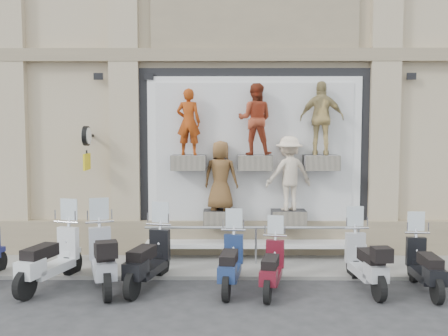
{
  "coord_description": "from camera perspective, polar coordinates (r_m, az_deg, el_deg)",
  "views": [
    {
      "loc": [
        -0.66,
        -9.05,
        3.11
      ],
      "look_at": [
        -0.72,
        1.9,
        2.25
      ],
      "focal_mm": 40.0,
      "sensor_mm": 36.0,
      "label": 1
    }
  ],
  "objects": [
    {
      "name": "shop_vitrine",
      "position": [
        11.84,
        4.08,
        0.99
      ],
      "size": [
        5.6,
        0.95,
        4.3
      ],
      "color": "black",
      "rests_on": "ground"
    },
    {
      "name": "scooter_b",
      "position": [
        10.42,
        -19.31,
        -8.38
      ],
      "size": [
        1.15,
        2.14,
        1.67
      ],
      "primitive_type": null,
      "rotation": [
        0.0,
        0.0,
        -0.28
      ],
      "color": "silver",
      "rests_on": "ground"
    },
    {
      "name": "building",
      "position": [
        16.32,
        2.71,
        14.68
      ],
      "size": [
        14.0,
        8.6,
        12.0
      ],
      "primitive_type": null,
      "color": "tan",
      "rests_on": "ground"
    },
    {
      "name": "clock_sign_bracket",
      "position": [
        11.97,
        -15.42,
        2.85
      ],
      "size": [
        0.1,
        0.8,
        1.02
      ],
      "color": "black",
      "rests_on": "ground"
    },
    {
      "name": "scooter_c",
      "position": [
        10.03,
        -13.71,
        -8.66
      ],
      "size": [
        1.25,
        2.18,
        1.7
      ],
      "primitive_type": null,
      "rotation": [
        0.0,
        0.0,
        0.33
      ],
      "color": "#9DA0AA",
      "rests_on": "ground"
    },
    {
      "name": "scooter_h",
      "position": [
        10.33,
        22.02,
        -9.16
      ],
      "size": [
        0.62,
        1.82,
        1.46
      ],
      "primitive_type": null,
      "rotation": [
        0.0,
        0.0,
        -0.05
      ],
      "color": "black",
      "rests_on": "ground"
    },
    {
      "name": "ground",
      "position": [
        9.59,
        4.37,
        -14.45
      ],
      "size": [
        90.0,
        90.0,
        0.0
      ],
      "primitive_type": "plane",
      "color": "#2B2B2E",
      "rests_on": "ground"
    },
    {
      "name": "scooter_f",
      "position": [
        9.63,
        5.51,
        -10.05
      ],
      "size": [
        0.85,
        1.78,
        1.39
      ],
      "primitive_type": null,
      "rotation": [
        0.0,
        0.0,
        -0.21
      ],
      "color": "#540E1A",
      "rests_on": "ground"
    },
    {
      "name": "guard_rail",
      "position": [
        11.38,
        3.67,
        -8.96
      ],
      "size": [
        5.06,
        0.1,
        0.93
      ],
      "primitive_type": null,
      "color": "#9EA0A5",
      "rests_on": "ground"
    },
    {
      "name": "scooter_g",
      "position": [
        10.13,
        15.87,
        -9.06
      ],
      "size": [
        0.72,
        1.93,
        1.53
      ],
      "primitive_type": null,
      "rotation": [
        0.0,
        0.0,
        0.09
      ],
      "color": "#9EA0A5",
      "rests_on": "ground"
    },
    {
      "name": "scooter_e",
      "position": [
        9.74,
        0.76,
        -9.55
      ],
      "size": [
        0.76,
        1.89,
        1.49
      ],
      "primitive_type": null,
      "rotation": [
        0.0,
        0.0,
        -0.12
      ],
      "color": "navy",
      "rests_on": "ground"
    },
    {
      "name": "scooter_d",
      "position": [
        9.95,
        -8.68,
        -8.96
      ],
      "size": [
        1.06,
        2.06,
        1.61
      ],
      "primitive_type": null,
      "rotation": [
        0.0,
        0.0,
        -0.26
      ],
      "color": "black",
      "rests_on": "ground"
    },
    {
      "name": "sidewalk",
      "position": [
        11.58,
        3.63,
        -10.89
      ],
      "size": [
        16.0,
        2.2,
        0.08
      ],
      "primitive_type": "cube",
      "color": "gray",
      "rests_on": "ground"
    }
  ]
}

